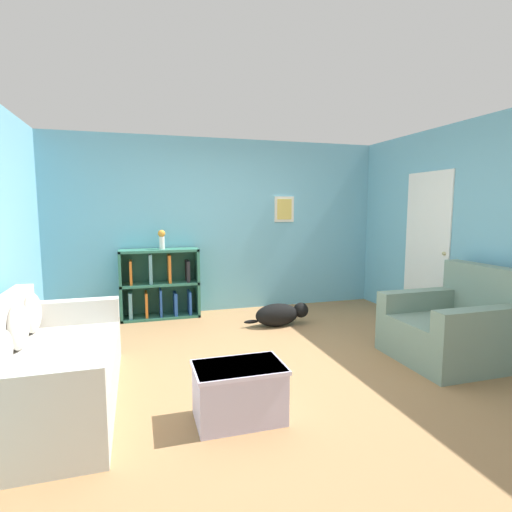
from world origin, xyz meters
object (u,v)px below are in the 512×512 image
at_px(couch, 43,369).
at_px(recliner_chair, 455,328).
at_px(bookshelf, 160,285).
at_px(dog, 280,314).
at_px(vase, 162,238).
at_px(coffee_table, 239,391).

xyz_separation_m(couch, recliner_chair, (3.89, -0.12, 0.03)).
xyz_separation_m(bookshelf, recliner_chair, (2.85, -2.52, -0.14)).
height_order(couch, dog, couch).
bearing_deg(vase, bookshelf, 151.08).
relative_size(couch, recliner_chair, 1.86).
height_order(couch, bookshelf, bookshelf).
height_order(couch, vase, vase).
xyz_separation_m(bookshelf, coffee_table, (0.40, -3.05, -0.25)).
xyz_separation_m(recliner_chair, dog, (-1.34, 1.63, -0.17)).
distance_m(couch, dog, 2.97).
bearing_deg(coffee_table, vase, 96.69).
bearing_deg(bookshelf, couch, -113.54).
distance_m(bookshelf, recliner_chair, 3.81).
height_order(bookshelf, dog, bookshelf).
bearing_deg(dog, coffee_table, -117.37).
bearing_deg(recliner_chair, coffee_table, -167.89).
bearing_deg(coffee_table, bookshelf, 97.46).
bearing_deg(bookshelf, vase, -28.92).
bearing_deg(coffee_table, couch, 155.79).
xyz_separation_m(recliner_chair, vase, (-2.80, 2.50, 0.81)).
relative_size(coffee_table, vase, 2.44).
relative_size(bookshelf, recliner_chair, 1.02).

